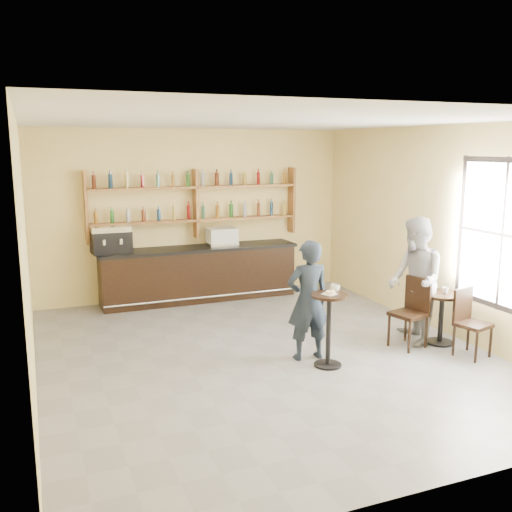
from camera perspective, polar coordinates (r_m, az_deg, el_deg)
name	(u,v)px	position (r m, az deg, el deg)	size (l,w,h in m)	color
floor	(264,354)	(8.14, 0.79, -9.78)	(7.00, 7.00, 0.00)	slate
ceiling	(265,121)	(7.62, 0.86, 13.34)	(7.00, 7.00, 0.00)	white
wall_back	(194,214)	(11.00, -6.21, 4.20)	(7.00, 7.00, 0.00)	#F8DE8D
wall_front	(433,310)	(4.76, 17.28, -5.17)	(7.00, 7.00, 0.00)	#F8DE8D
wall_left	(26,258)	(7.15, -21.98, -0.18)	(7.00, 7.00, 0.00)	#F8DE8D
wall_right	(443,230)	(9.28, 18.20, 2.47)	(7.00, 7.00, 0.00)	#F8DE8D
window_pane	(503,235)	(8.39, 23.44, 1.95)	(2.00, 2.00, 0.00)	white
window_frame	(502,235)	(8.39, 23.41, 1.95)	(0.04, 1.70, 2.10)	black
shelf_unit	(196,204)	(10.86, -6.04, 5.23)	(4.00, 0.26, 1.40)	brown
liquor_bottles	(196,195)	(10.84, -6.06, 6.12)	(3.68, 0.10, 1.00)	#8C5919
bar_counter	(199,273)	(10.85, -5.72, -1.74)	(3.75, 0.73, 1.02)	black
espresso_machine	(111,239)	(10.39, -14.31, 1.62)	(0.68, 0.43, 0.48)	black
pastry_case	(222,237)	(10.85, -3.47, 1.93)	(0.56, 0.45, 0.33)	silver
pedestal_table	(328,330)	(7.63, 7.26, -7.39)	(0.48, 0.48, 0.99)	black
napkin	(329,294)	(7.49, 7.35, -3.79)	(0.16, 0.16, 0.00)	white
donut	(330,292)	(7.48, 7.46, -3.62)	(0.13, 0.13, 0.05)	#E7A754
cup_pedestal	(335,288)	(7.63, 7.91, -3.17)	(0.12, 0.12, 0.10)	white
man_main	(308,300)	(7.77, 5.22, -4.44)	(0.60, 0.40, 1.65)	black
cafe_table	(441,318)	(8.88, 18.01, -5.96)	(0.60, 0.60, 0.76)	black
cup_cafe	(446,290)	(8.80, 18.42, -3.27)	(0.09, 0.09, 0.09)	white
chair_west	(408,313)	(8.55, 14.99, -5.57)	(0.44, 0.44, 1.01)	black
chair_south	(473,324)	(8.45, 20.91, -6.35)	(0.41, 0.41, 0.94)	black
patron_second	(415,281)	(8.67, 15.64, -2.40)	(0.91, 0.71, 1.88)	gray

